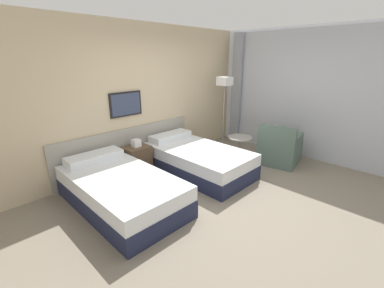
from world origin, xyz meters
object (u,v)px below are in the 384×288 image
(nightstand, at_px, (137,159))
(bed_near_door, at_px, (120,189))
(floor_lamp, at_px, (225,87))
(side_table, at_px, (240,144))
(bed_near_window, at_px, (197,159))
(armchair, at_px, (279,149))

(nightstand, bearing_deg, bed_near_door, -136.59)
(bed_near_door, height_order, floor_lamp, floor_lamp)
(nightstand, distance_m, side_table, 2.13)
(nightstand, distance_m, floor_lamp, 2.59)
(floor_lamp, distance_m, side_table, 1.40)
(nightstand, relative_size, side_table, 1.28)
(side_table, bearing_deg, bed_near_door, 174.93)
(bed_near_window, height_order, side_table, bed_near_window)
(bed_near_window, xyz_separation_m, side_table, (1.05, -0.24, 0.12))
(bed_near_window, relative_size, floor_lamp, 1.22)
(side_table, xyz_separation_m, armchair, (0.47, -0.66, -0.08))
(bed_near_window, relative_size, nightstand, 3.08)
(nightstand, bearing_deg, floor_lamp, -5.45)
(nightstand, distance_m, armchair, 2.87)
(bed_near_window, relative_size, side_table, 3.95)
(bed_near_window, distance_m, side_table, 1.08)
(floor_lamp, height_order, side_table, floor_lamp)
(bed_near_door, bearing_deg, floor_lamp, 10.04)
(floor_lamp, bearing_deg, armchair, -88.62)
(bed_near_door, height_order, bed_near_window, same)
(bed_near_door, distance_m, armchair, 3.28)
(armchair, bearing_deg, nightstand, 43.98)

